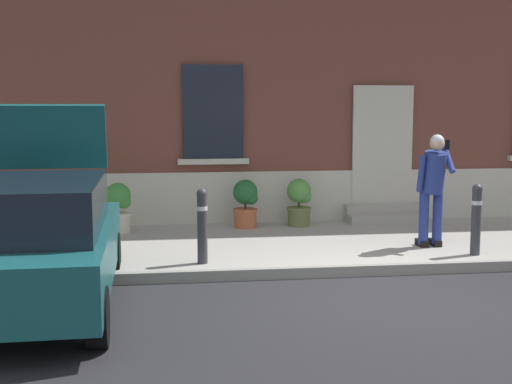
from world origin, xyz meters
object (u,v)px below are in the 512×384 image
bollard_far_left (202,223)px  planter_cream (119,206)px  hatchback_car_teal (33,241)px  bollard_near_person (476,217)px  person_on_phone (433,183)px  planter_terracotta (246,202)px  planter_olive (299,201)px

bollard_far_left → planter_cream: 2.81m
hatchback_car_teal → bollard_near_person: hatchback_car_teal is taller
person_on_phone → planter_terracotta: bearing=150.4°
person_on_phone → hatchback_car_teal: bearing=-151.1°
hatchback_car_teal → person_on_phone: 5.90m
bollard_near_person → planter_olive: size_ratio=1.22×
person_on_phone → planter_cream: person_on_phone is taller
person_on_phone → planter_olive: bearing=136.4°
planter_terracotta → planter_olive: (0.98, 0.05, 0.00)m
bollard_near_person → hatchback_car_teal: bearing=-166.8°
bollard_near_person → bollard_far_left: bearing=180.0°
bollard_near_person → planter_olive: (-2.06, 2.74, -0.11)m
hatchback_car_teal → person_on_phone: hatchback_car_teal is taller
bollard_far_left → bollard_near_person: bearing=0.0°
planter_terracotta → person_on_phone: bearing=-38.7°
hatchback_car_teal → bollard_near_person: size_ratio=3.92×
bollard_far_left → person_on_phone: (3.55, 0.59, 0.43)m
hatchback_car_teal → planter_terracotta: (2.92, 4.09, -0.19)m
bollard_near_person → bollard_far_left: (-3.98, 0.00, 0.00)m
person_on_phone → planter_olive: size_ratio=2.02×
planter_cream → planter_olive: size_ratio=1.00×
bollard_near_person → planter_cream: bollard_near_person is taller
bollard_far_left → planter_terracotta: 2.85m
planter_terracotta → planter_olive: same height
person_on_phone → planter_terracotta: 3.40m
person_on_phone → planter_cream: bearing=167.6°
planter_terracotta → bollard_near_person: bearing=-41.4°
hatchback_car_teal → planter_olive: bearing=46.6°
planter_cream → person_on_phone: bearing=-21.5°
hatchback_car_teal → bollard_far_left: (1.99, 1.40, -0.09)m
hatchback_car_teal → bollard_near_person: 6.13m
person_on_phone → planter_terracotta: person_on_phone is taller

